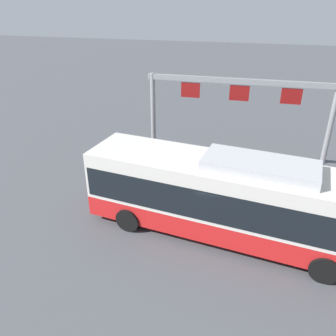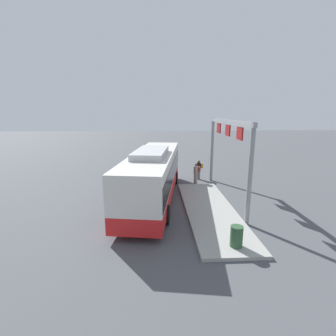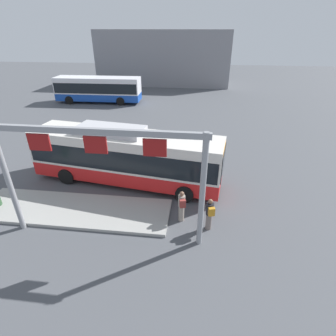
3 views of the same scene
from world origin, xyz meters
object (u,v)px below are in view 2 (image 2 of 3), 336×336
(person_boarding, at_px, (199,169))
(trash_bin, at_px, (236,236))
(bus_main, at_px, (153,173))
(person_waiting_near, at_px, (196,173))

(person_boarding, xyz_separation_m, trash_bin, (-11.12, 0.35, -0.28))
(bus_main, relative_size, trash_bin, 12.86)
(bus_main, bearing_deg, person_boarding, -29.60)
(bus_main, bearing_deg, person_waiting_near, -34.81)
(person_waiting_near, xyz_separation_m, trash_bin, (-9.79, -0.11, -0.28))
(trash_bin, bearing_deg, person_boarding, -1.82)
(bus_main, distance_m, trash_bin, 7.21)
(trash_bin, bearing_deg, bus_main, 29.40)
(bus_main, height_order, trash_bin, bus_main)
(person_boarding, distance_m, trash_bin, 11.13)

